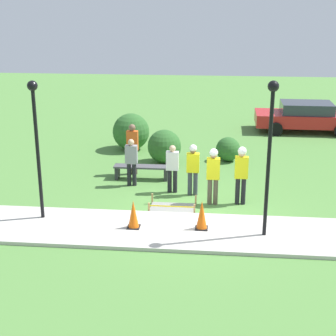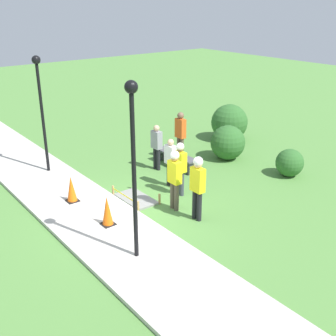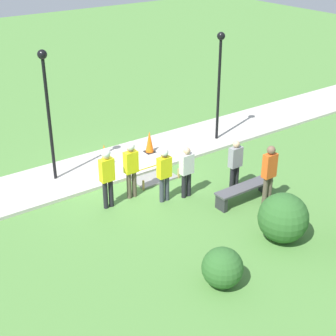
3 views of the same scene
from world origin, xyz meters
name	(u,v)px [view 3 (image 3 of 3)]	position (x,y,z in m)	size (l,w,h in m)	color
ground_plane	(126,181)	(0.00, 0.00, 0.00)	(60.00, 60.00, 0.00)	#51843D
sidewalk	(107,166)	(0.00, -1.18, 0.05)	(28.00, 2.36, 0.10)	#BCB7AD
wet_concrete_patch	(154,178)	(-0.77, 0.45, 0.04)	(1.39, 0.82, 0.33)	gray
traffic_cone_near_patch	(150,142)	(-1.69, -1.17, 0.48)	(0.34, 0.34, 0.78)	black
traffic_cone_far_patch	(105,156)	(0.15, -1.06, 0.50)	(0.34, 0.34, 0.80)	black
park_bench	(244,190)	(-2.11, 3.11, 0.35)	(1.93, 0.44, 0.49)	#2D2D33
worker_supervisor	(164,170)	(-0.25, 1.73, 0.99)	(0.40, 0.24, 1.68)	#383D47
worker_assistant	(107,173)	(1.25, 1.09, 1.10)	(0.40, 0.26, 1.83)	black
worker_trainee	(131,165)	(0.40, 0.99, 1.06)	(0.40, 0.26, 1.78)	brown
bystander_in_orange_shirt	(269,172)	(-2.51, 3.64, 1.06)	(0.40, 0.24, 1.84)	brown
bystander_in_gray_shirt	(187,169)	(-0.92, 1.91, 0.89)	(0.40, 0.22, 1.59)	black
bystander_in_white_shirt	(235,163)	(-2.35, 2.42, 0.91)	(0.40, 0.22, 1.62)	black
lamppost_near	(47,98)	(1.80, -1.28, 2.74)	(0.28, 0.28, 4.05)	black
lamppost_far	(219,71)	(-4.38, -0.74, 2.65)	(0.28, 0.28, 3.89)	black
shrub_rounded_near	(283,218)	(-1.53, 5.12, 0.65)	(1.29, 1.29, 1.29)	#2D6028
shrub_rounded_mid	(222,268)	(0.92, 5.60, 0.47)	(0.95, 0.95, 0.95)	#2D6028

